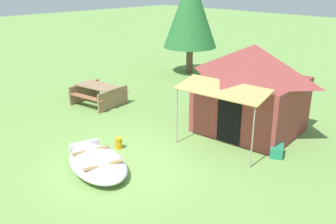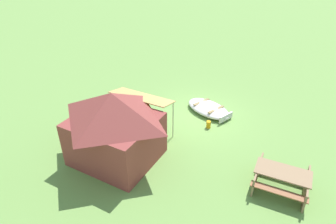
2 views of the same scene
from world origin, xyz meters
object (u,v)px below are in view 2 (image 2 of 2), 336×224
picnic_table (282,178)px  beached_rowboat (209,108)px  cooler_box (107,129)px  fuel_can (209,124)px  canvas_cabin_tent (115,126)px

picnic_table → beached_rowboat: bearing=-35.0°
cooler_box → fuel_can: fuel_can is taller
picnic_table → fuel_can: bearing=-26.8°
beached_rowboat → picnic_table: picnic_table is taller
cooler_box → fuel_can: size_ratio=1.58×
canvas_cabin_tent → picnic_table: canvas_cabin_tent is taller
beached_rowboat → cooler_box: size_ratio=5.15×
canvas_cabin_tent → picnic_table: (-5.52, -1.92, -0.95)m
beached_rowboat → canvas_cabin_tent: size_ratio=0.66×
canvas_cabin_tent → cooler_box: 2.25m
beached_rowboat → picnic_table: bearing=145.0°
picnic_table → cooler_box: size_ratio=3.90×
canvas_cabin_tent → picnic_table: size_ratio=2.01×
picnic_table → cooler_box: 7.16m
beached_rowboat → fuel_can: bearing=118.6°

